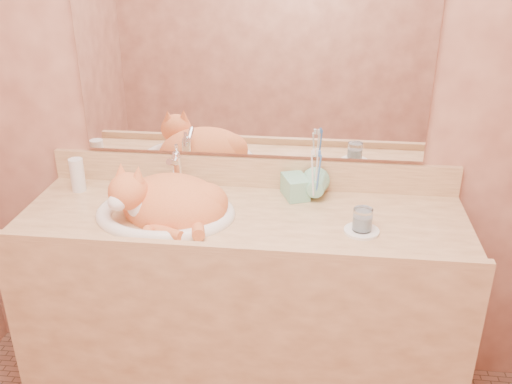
# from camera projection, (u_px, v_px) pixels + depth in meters

# --- Properties ---
(wall_back) EXTENTS (2.40, 0.02, 2.50)m
(wall_back) POSITION_uv_depth(u_px,v_px,m) (251.00, 87.00, 2.11)
(wall_back) COLOR #955644
(wall_back) RESTS_ON ground
(vanity_counter) EXTENTS (1.60, 0.55, 0.85)m
(vanity_counter) POSITION_uv_depth(u_px,v_px,m) (243.00, 313.00, 2.21)
(vanity_counter) COLOR #A27448
(vanity_counter) RESTS_ON floor
(mirror) EXTENTS (1.30, 0.02, 0.80)m
(mirror) POSITION_uv_depth(u_px,v_px,m) (251.00, 49.00, 2.04)
(mirror) COLOR white
(mirror) RESTS_ON wall_back
(sink_basin) EXTENTS (0.57, 0.51, 0.15)m
(sink_basin) POSITION_uv_depth(u_px,v_px,m) (164.00, 195.00, 2.01)
(sink_basin) COLOR white
(sink_basin) RESTS_ON vanity_counter
(faucet) EXTENTS (0.08, 0.14, 0.18)m
(faucet) POSITION_uv_depth(u_px,v_px,m) (177.00, 171.00, 2.17)
(faucet) COLOR silver
(faucet) RESTS_ON vanity_counter
(cat) EXTENTS (0.47, 0.42, 0.22)m
(cat) POSITION_uv_depth(u_px,v_px,m) (167.00, 200.00, 2.01)
(cat) COLOR #D66331
(cat) RESTS_ON sink_basin
(soap_dispenser) EXTENTS (0.11, 0.11, 0.18)m
(soap_dispenser) POSITION_uv_depth(u_px,v_px,m) (301.00, 181.00, 2.09)
(soap_dispenser) COLOR #7FCCA6
(soap_dispenser) RESTS_ON vanity_counter
(toothbrush_cup) EXTENTS (0.11, 0.11, 0.10)m
(toothbrush_cup) POSITION_uv_depth(u_px,v_px,m) (315.00, 192.00, 2.10)
(toothbrush_cup) COLOR #7FCCA6
(toothbrush_cup) RESTS_ON vanity_counter
(toothbrushes) EXTENTS (0.04, 0.04, 0.22)m
(toothbrushes) POSITION_uv_depth(u_px,v_px,m) (316.00, 172.00, 2.07)
(toothbrushes) COLOR white
(toothbrushes) RESTS_ON toothbrush_cup
(saucer) EXTENTS (0.12, 0.12, 0.01)m
(saucer) POSITION_uv_depth(u_px,v_px,m) (362.00, 231.00, 1.92)
(saucer) COLOR white
(saucer) RESTS_ON vanity_counter
(water_glass) EXTENTS (0.07, 0.07, 0.08)m
(water_glass) POSITION_uv_depth(u_px,v_px,m) (363.00, 220.00, 1.91)
(water_glass) COLOR silver
(water_glass) RESTS_ON saucer
(lotion_bottle) EXTENTS (0.05, 0.05, 0.13)m
(lotion_bottle) POSITION_uv_depth(u_px,v_px,m) (77.00, 175.00, 2.21)
(lotion_bottle) COLOR white
(lotion_bottle) RESTS_ON vanity_counter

